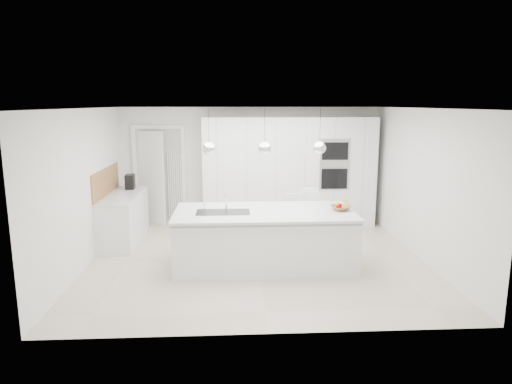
{
  "coord_description": "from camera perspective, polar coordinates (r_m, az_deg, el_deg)",
  "views": [
    {
      "loc": [
        -0.41,
        -7.26,
        2.58
      ],
      "look_at": [
        0.0,
        0.3,
        1.1
      ],
      "focal_mm": 32.0,
      "sensor_mm": 36.0,
      "label": 1
    }
  ],
  "objects": [
    {
      "name": "espresso_machine",
      "position": [
        9.41,
        -15.46,
        1.25
      ],
      "size": [
        0.19,
        0.28,
        0.29
      ],
      "primitive_type": "cube",
      "rotation": [
        0.0,
        0.0,
        0.07
      ],
      "color": "black",
      "rests_on": "left_worktop"
    },
    {
      "name": "left_worktop",
      "position": [
        8.87,
        -16.34,
        -0.45
      ],
      "size": [
        0.62,
        1.82,
        0.04
      ],
      "primitive_type": "cube",
      "color": "silver",
      "rests_on": "left_base_cabinets"
    },
    {
      "name": "fruit_bowl",
      "position": [
        7.39,
        10.52,
        -1.98
      ],
      "size": [
        0.37,
        0.37,
        0.08
      ],
      "primitive_type": "imported",
      "rotation": [
        0.0,
        0.0,
        0.23
      ],
      "color": "#A36F3B",
      "rests_on": "island_worktop"
    },
    {
      "name": "pendant_mid",
      "position": [
        7.01,
        1.09,
        5.49
      ],
      "size": [
        0.2,
        0.2,
        0.2
      ],
      "primitive_type": "sphere",
      "color": "white",
      "rests_on": "ceiling"
    },
    {
      "name": "island_base",
      "position": [
        7.3,
        1.04,
        -6.06
      ],
      "size": [
        2.8,
        1.2,
        0.86
      ],
      "primitive_type": "cube",
      "color": "white",
      "rests_on": "floor"
    },
    {
      "name": "radiator",
      "position": [
        9.95,
        -10.1,
        0.87
      ],
      "size": [
        0.32,
        0.04,
        1.4
      ],
      "primitive_type": null,
      "color": "white",
      "rests_on": "floor"
    },
    {
      "name": "left_base_cabinets",
      "position": [
        8.97,
        -16.18,
        -3.27
      ],
      "size": [
        0.6,
        1.8,
        0.86
      ],
      "primitive_type": "cube",
      "color": "white",
      "rests_on": "floor"
    },
    {
      "name": "doorway_frame",
      "position": [
        9.98,
        -11.95,
        1.85
      ],
      "size": [
        1.11,
        0.08,
        2.13
      ],
      "primitive_type": null,
      "color": "white",
      "rests_on": "floor"
    },
    {
      "name": "tall_cabinets",
      "position": [
        9.65,
        4.14,
        2.5
      ],
      "size": [
        3.6,
        0.6,
        2.3
      ],
      "primitive_type": "cube",
      "color": "white",
      "rests_on": "floor"
    },
    {
      "name": "island_sink",
      "position": [
        7.18,
        -4.13,
        -3.16
      ],
      "size": [
        0.84,
        0.44,
        0.18
      ],
      "primitive_type": null,
      "color": "#3F3F42",
      "rests_on": "island_worktop"
    },
    {
      "name": "island_tap",
      "position": [
        7.32,
        -3.74,
        -1.02
      ],
      "size": [
        0.02,
        0.02,
        0.3
      ],
      "primitive_type": "cylinder",
      "color": "white",
      "rests_on": "island_worktop"
    },
    {
      "name": "island_worktop",
      "position": [
        7.23,
        1.03,
        -2.54
      ],
      "size": [
        2.84,
        1.4,
        0.04
      ],
      "primitive_type": "cube",
      "color": "silver",
      "rests_on": "island_base"
    },
    {
      "name": "oak_backsplash",
      "position": [
        8.89,
        -18.24,
        1.24
      ],
      "size": [
        0.02,
        1.8,
        0.5
      ],
      "primitive_type": "cube",
      "color": "#A36F3B",
      "rests_on": "wall_left"
    },
    {
      "name": "hallway_door",
      "position": [
        9.97,
        -13.41,
        1.67
      ],
      "size": [
        0.76,
        0.38,
        2.0
      ],
      "primitive_type": "cube",
      "rotation": [
        0.0,
        0.0,
        -0.44
      ],
      "color": "white",
      "rests_on": "floor"
    },
    {
      "name": "pendant_right",
      "position": [
        7.13,
        7.95,
        5.48
      ],
      "size": [
        0.2,
        0.2,
        0.2
      ],
      "primitive_type": "sphere",
      "color": "white",
      "rests_on": "ceiling"
    },
    {
      "name": "pendant_left",
      "position": [
        7.0,
        -5.9,
        5.43
      ],
      "size": [
        0.2,
        0.2,
        0.2
      ],
      "primitive_type": "sphere",
      "color": "white",
      "rests_on": "ceiling"
    },
    {
      "name": "ceiling",
      "position": [
        7.27,
        0.13,
        10.43
      ],
      "size": [
        5.5,
        5.5,
        0.0
      ],
      "primitive_type": "plane",
      "rotation": [
        3.14,
        0.0,
        0.0
      ],
      "color": "white",
      "rests_on": "wall_back"
    },
    {
      "name": "wall_back",
      "position": [
        9.86,
        -0.69,
        3.3
      ],
      "size": [
        5.5,
        0.0,
        5.5
      ],
      "primitive_type": "plane",
      "rotation": [
        1.57,
        0.0,
        0.0
      ],
      "color": "white",
      "rests_on": "ground"
    },
    {
      "name": "banana_bunch",
      "position": [
        7.35,
        10.67,
        -1.34
      ],
      "size": [
        0.26,
        0.18,
        0.23
      ],
      "primitive_type": "torus",
      "rotation": [
        1.22,
        0.0,
        0.35
      ],
      "color": "yellow",
      "rests_on": "fruit_bowl"
    },
    {
      "name": "apple_a",
      "position": [
        7.33,
        10.26,
        -1.84
      ],
      "size": [
        0.08,
        0.08,
        0.08
      ],
      "primitive_type": "sphere",
      "color": "#A00000",
      "rests_on": "fruit_bowl"
    },
    {
      "name": "oven_stack",
      "position": [
        9.47,
        9.81,
        3.43
      ],
      "size": [
        0.62,
        0.04,
        1.05
      ],
      "primitive_type": null,
      "color": "#A5A5A8",
      "rests_on": "tall_cabinets"
    },
    {
      "name": "wall_left",
      "position": [
        7.75,
        -20.64,
        0.45
      ],
      "size": [
        0.0,
        5.0,
        5.0
      ],
      "primitive_type": "plane",
      "rotation": [
        1.57,
        0.0,
        1.57
      ],
      "color": "white",
      "rests_on": "ground"
    },
    {
      "name": "bar_stool_left",
      "position": [
        8.21,
        4.83,
        -3.74
      ],
      "size": [
        0.37,
        0.48,
        0.98
      ],
      "primitive_type": null,
      "rotation": [
        0.0,
        0.0,
        0.12
      ],
      "color": "white",
      "rests_on": "floor"
    },
    {
      "name": "apple_c",
      "position": [
        7.41,
        10.44,
        -1.71
      ],
      "size": [
        0.07,
        0.07,
        0.07
      ],
      "primitive_type": "sphere",
      "color": "#A00000",
      "rests_on": "fruit_bowl"
    },
    {
      "name": "apple_b",
      "position": [
        7.34,
        10.31,
        -1.77
      ],
      "size": [
        0.09,
        0.09,
        0.09
      ],
      "primitive_type": "sphere",
      "color": "#A00000",
      "rests_on": "fruit_bowl"
    },
    {
      "name": "floor",
      "position": [
        7.72,
        0.12,
        -8.47
      ],
      "size": [
        5.5,
        5.5,
        0.0
      ],
      "primitive_type": "plane",
      "color": "beige",
      "rests_on": "ground"
    },
    {
      "name": "bar_stool_right",
      "position": [
        8.29,
        6.81,
        -3.33
      ],
      "size": [
        0.38,
        0.51,
        1.06
      ],
      "primitive_type": null,
      "rotation": [
        0.0,
        0.0,
        -0.07
      ],
      "color": "white",
      "rests_on": "floor"
    }
  ]
}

